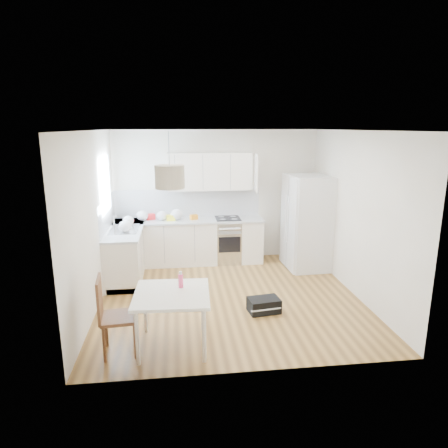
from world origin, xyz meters
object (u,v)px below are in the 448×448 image
object	(u,v)px
refrigerator	(308,222)
dining_table	(172,299)
dining_chair	(119,316)
gym_bag	(264,305)

from	to	relation	value
refrigerator	dining_table	bearing A→B (deg)	-136.88
dining_table	dining_chair	bearing A→B (deg)	-170.42
refrigerator	gym_bag	bearing A→B (deg)	-126.56
dining_chair	refrigerator	bearing A→B (deg)	34.73
dining_table	dining_chair	size ratio (longest dim) A/B	0.97
refrigerator	dining_table	distance (m)	3.80
refrigerator	dining_chair	world-z (taller)	refrigerator
dining_table	gym_bag	distance (m)	1.69
dining_table	dining_chair	distance (m)	0.67
gym_bag	dining_table	bearing A→B (deg)	-157.27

